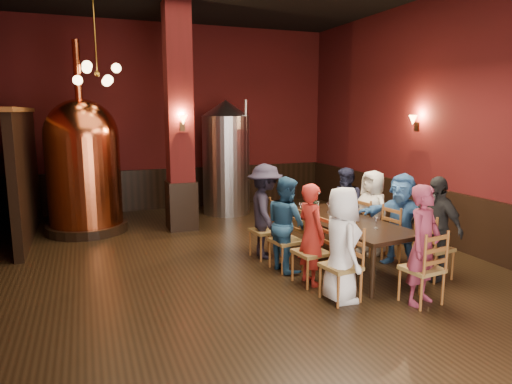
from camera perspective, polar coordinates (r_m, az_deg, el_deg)
name	(u,v)px	position (r m, az deg, el deg)	size (l,w,h in m)	color
room	(237,122)	(6.73, -2.35, 8.68)	(10.00, 10.02, 4.50)	black
wainscot_right	(444,217)	(9.02, 22.40, -2.95)	(0.08, 9.90, 1.00)	black
wainscot_back	(176,188)	(11.70, -9.96, 0.49)	(7.90, 0.08, 1.00)	black
column	(179,119)	(9.36, -9.60, 8.93)	(0.58, 0.58, 4.50)	#490F10
partition	(25,176)	(9.72, -26.91, 1.80)	(0.22, 3.50, 2.40)	black
pendant_cluster	(97,74)	(9.31, -19.23, 13.75)	(0.90, 0.90, 1.70)	#A57226
sconce_wall	(417,122)	(9.37, 19.48, 8.20)	(0.20, 0.20, 0.36)	black
sconce_column	(182,122)	(9.07, -9.21, 8.59)	(0.20, 0.20, 0.36)	black
dining_table	(344,224)	(7.20, 10.99, -3.97)	(1.29, 2.51, 0.75)	black
chair_0	(341,266)	(6.01, 10.55, -9.07)	(0.46, 0.46, 0.92)	brown
person_0	(342,245)	(5.92, 10.64, -6.48)	(0.73, 0.47, 1.49)	white
chair_1	(311,252)	(6.52, 6.87, -7.44)	(0.46, 0.46, 0.92)	brown
person_1	(311,234)	(6.44, 6.92, -5.25)	(0.52, 0.34, 1.44)	red
chair_2	(286,240)	(7.04, 3.80, -6.04)	(0.46, 0.46, 0.92)	brown
person_2	(286,224)	(6.98, 3.82, -3.96)	(0.70, 0.35, 1.45)	navy
chair_3	(265,230)	(7.60, 1.13, -4.82)	(0.46, 0.46, 0.92)	brown
person_3	(265,211)	(7.52, 1.14, -2.43)	(1.01, 0.58, 1.57)	black
chair_4	(434,248)	(7.15, 21.37, -6.49)	(0.46, 0.46, 0.92)	brown
person_4	(435,228)	(7.08, 21.52, -4.19)	(0.88, 0.37, 1.51)	black
chair_5	(400,237)	(7.58, 17.54, -5.33)	(0.46, 0.46, 0.92)	brown
person_5	(401,220)	(7.52, 17.65, -3.31)	(1.36, 0.43, 1.47)	#3768A7
chair_6	(371,227)	(8.04, 14.19, -4.30)	(0.46, 0.46, 0.92)	brown
person_6	(372,212)	(7.98, 14.27, -2.50)	(0.70, 0.46, 1.44)	beige
chair_7	(346,219)	(8.53, 11.18, -3.36)	(0.46, 0.46, 0.92)	brown
person_7	(346,206)	(8.48, 11.24, -1.76)	(0.68, 0.34, 1.41)	#181B31
chair_8	(422,268)	(6.19, 20.04, -8.94)	(0.46, 0.46, 0.92)	brown
person_8	(424,245)	(6.10, 20.21, -6.25)	(0.56, 0.36, 1.52)	maroon
copper_kettle	(83,164)	(9.70, -20.76, 3.24)	(1.63, 1.63, 3.76)	black
steel_vessel	(226,158)	(10.81, -3.76, 4.32)	(1.13, 1.13, 2.67)	#B2B2B7
rose_vase	(314,193)	(7.99, 7.26, -0.16)	(0.23, 0.23, 0.39)	white
wine_glass_0	(331,206)	(7.79, 9.40, -1.76)	(0.07, 0.07, 0.17)	white
wine_glass_1	(328,207)	(7.67, 9.03, -1.92)	(0.07, 0.07, 0.17)	white
wine_glass_2	(339,214)	(7.20, 10.31, -2.75)	(0.07, 0.07, 0.17)	white
wine_glass_3	(376,223)	(6.77, 14.80, -3.75)	(0.07, 0.07, 0.17)	white
wine_glass_4	(355,223)	(6.67, 12.31, -3.85)	(0.07, 0.07, 0.17)	white
wine_glass_5	(301,208)	(7.57, 5.59, -2.01)	(0.07, 0.07, 0.17)	white
wine_glass_6	(318,206)	(7.75, 7.73, -1.77)	(0.07, 0.07, 0.17)	white
wine_glass_7	(312,209)	(7.48, 7.01, -2.18)	(0.07, 0.07, 0.17)	white
wine_glass_8	(342,217)	(7.03, 10.70, -3.07)	(0.07, 0.07, 0.17)	white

